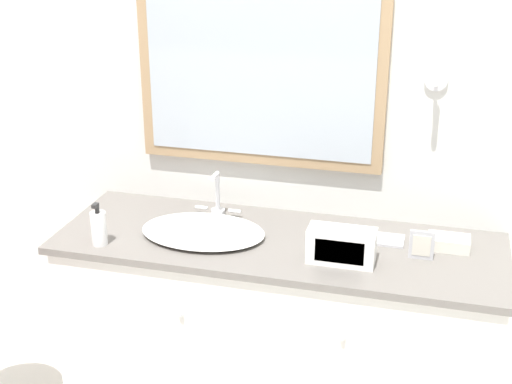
# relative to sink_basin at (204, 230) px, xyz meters

# --- Properties ---
(wall_back) EXTENTS (8.00, 0.18, 2.55)m
(wall_back) POSITION_rel_sink_basin_xyz_m (0.30, 0.36, 0.40)
(wall_back) COLOR silver
(wall_back) RESTS_ON ground_plane
(vanity_counter) EXTENTS (1.80, 0.63, 0.86)m
(vanity_counter) POSITION_rel_sink_basin_xyz_m (0.31, 0.02, -0.45)
(vanity_counter) COLOR silver
(vanity_counter) RESTS_ON ground_plane
(sink_basin) EXTENTS (0.51, 0.41, 0.21)m
(sink_basin) POSITION_rel_sink_basin_xyz_m (0.00, 0.00, 0.00)
(sink_basin) COLOR white
(sink_basin) RESTS_ON vanity_counter
(soap_bottle) EXTENTS (0.06, 0.06, 0.18)m
(soap_bottle) POSITION_rel_sink_basin_xyz_m (-0.37, -0.19, 0.05)
(soap_bottle) COLOR white
(soap_bottle) RESTS_ON vanity_counter
(appliance_box) EXTENTS (0.25, 0.11, 0.13)m
(appliance_box) POSITION_rel_sink_basin_xyz_m (0.58, -0.10, 0.05)
(appliance_box) COLOR white
(appliance_box) RESTS_ON vanity_counter
(picture_frame) EXTENTS (0.09, 0.01, 0.12)m
(picture_frame) POSITION_rel_sink_basin_xyz_m (0.87, 0.01, 0.04)
(picture_frame) COLOR #B2B2B7
(picture_frame) RESTS_ON vanity_counter
(hand_towel_near_sink) EXTENTS (0.16, 0.10, 0.05)m
(hand_towel_near_sink) POSITION_rel_sink_basin_xyz_m (0.97, 0.13, 0.01)
(hand_towel_near_sink) COLOR silver
(hand_towel_near_sink) RESTS_ON vanity_counter
(metal_tray) EXTENTS (0.15, 0.11, 0.01)m
(metal_tray) POSITION_rel_sink_basin_xyz_m (0.73, 0.13, -0.01)
(metal_tray) COLOR #ADADB2
(metal_tray) RESTS_ON vanity_counter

